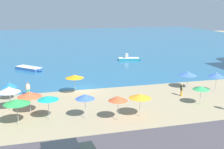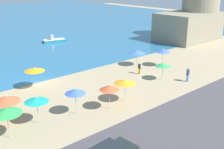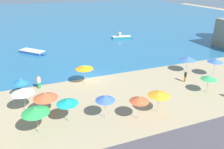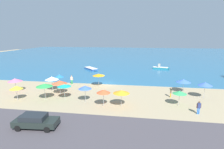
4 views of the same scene
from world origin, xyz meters
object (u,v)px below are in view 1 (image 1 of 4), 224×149
beach_umbrella_3 (188,74)px  skiff_nearshore (29,68)px  bather_1 (28,88)px  beach_umbrella_13 (201,88)px  beach_umbrella_10 (217,75)px  beach_umbrella_6 (48,98)px  beach_umbrella_4 (10,85)px  beach_umbrella_9 (140,96)px  beach_umbrella_7 (118,98)px  beach_umbrella_0 (17,102)px  beach_umbrella_12 (85,97)px  bather_0 (181,89)px  beach_umbrella_2 (9,90)px  skiff_offshore (129,59)px  beach_umbrella_8 (29,94)px  beach_umbrella_1 (75,77)px

beach_umbrella_3 → skiff_nearshore: (-21.18, 17.36, -1.71)m
beach_umbrella_3 → bather_1: 21.14m
beach_umbrella_13 → bather_1: size_ratio=1.24×
beach_umbrella_3 → beach_umbrella_10: 3.71m
beach_umbrella_6 → beach_umbrella_10: 21.73m
beach_umbrella_4 → beach_umbrella_9: (13.03, -8.70, 0.23)m
beach_umbrella_7 → bather_1: beach_umbrella_7 is taller
beach_umbrella_3 → beach_umbrella_13: size_ratio=1.10×
beach_umbrella_0 → beach_umbrella_10: bearing=10.1°
beach_umbrella_6 → beach_umbrella_12: (3.51, -0.69, 0.06)m
beach_umbrella_0 → beach_umbrella_3: size_ratio=1.07×
beach_umbrella_9 → beach_umbrella_10: size_ratio=0.92×
beach_umbrella_4 → beach_umbrella_6: size_ratio=0.92×
beach_umbrella_9 → beach_umbrella_13: size_ratio=1.10×
beach_umbrella_4 → beach_umbrella_12: beach_umbrella_12 is taller
bather_1 → beach_umbrella_10: bearing=-11.3°
bather_0 → beach_umbrella_4: bearing=169.8°
beach_umbrella_12 → beach_umbrella_13: (13.38, 0.68, -0.33)m
beach_umbrella_3 → beach_umbrella_13: beach_umbrella_3 is taller
beach_umbrella_6 → beach_umbrella_2: bearing=136.9°
beach_umbrella_3 → skiff_offshore: bearing=93.4°
beach_umbrella_9 → beach_umbrella_4: bearing=146.3°
beach_umbrella_3 → bather_0: beach_umbrella_3 is taller
bather_1 → beach_umbrella_8: bearing=-86.8°
beach_umbrella_1 → beach_umbrella_12: bearing=-90.8°
beach_umbrella_0 → beach_umbrella_2: size_ratio=0.98×
beach_umbrella_1 → beach_umbrella_9: (5.29, -9.33, -0.12)m
beach_umbrella_0 → beach_umbrella_7: (9.38, -1.33, -0.08)m
beach_umbrella_3 → beach_umbrella_6: size_ratio=0.99×
beach_umbrella_4 → bather_1: (1.97, 1.30, -0.93)m
beach_umbrella_0 → beach_umbrella_3: bearing=17.8°
beach_umbrella_10 → beach_umbrella_8: bearing=-176.6°
skiff_offshore → bather_0: bearing=-92.9°
beach_umbrella_13 → bather_0: (-0.54, 3.40, -1.06)m
beach_umbrella_6 → beach_umbrella_9: bearing=-10.4°
beach_umbrella_4 → beach_umbrella_8: (2.31, -4.81, 0.12)m
beach_umbrella_10 → beach_umbrella_13: bearing=-141.0°
beach_umbrella_0 → beach_umbrella_2: bearing=103.3°
beach_umbrella_10 → bather_0: bearing=-176.9°
beach_umbrella_1 → bather_0: 13.50m
skiff_nearshore → beach_umbrella_6: bearing=-84.4°
beach_umbrella_12 → beach_umbrella_10: bearing=13.6°
beach_umbrella_1 → beach_umbrella_6: size_ratio=1.03×
beach_umbrella_13 → beach_umbrella_10: bearing=39.0°
beach_umbrella_1 → skiff_offshore: beach_umbrella_1 is taller
beach_umbrella_9 → beach_umbrella_0: bearing=175.3°
beach_umbrella_3 → beach_umbrella_9: size_ratio=0.99×
beach_umbrella_3 → beach_umbrella_8: bearing=-168.8°
beach_umbrella_7 → beach_umbrella_10: bearing=20.7°
beach_umbrella_9 → bather_0: (7.42, 5.01, -1.28)m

